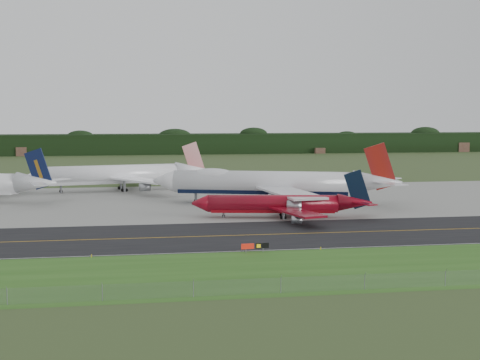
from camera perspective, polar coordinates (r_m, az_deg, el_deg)
name	(u,v)px	position (r m, az deg, el deg)	size (l,w,h in m)	color
ground	(259,231)	(140.06, 1.62, -4.39)	(600.00, 600.00, 0.00)	#36441F
grass_verge	(300,270)	(106.57, 5.14, -7.63)	(400.00, 30.00, 0.01)	#2D5B1A
taxiway	(262,235)	(136.19, 1.93, -4.68)	(400.00, 32.00, 0.02)	black
apron	(226,200)	(189.83, -1.24, -1.72)	(400.00, 78.00, 0.01)	gray
taxiway_centreline	(262,234)	(136.19, 1.93, -4.67)	(400.00, 0.40, 0.00)	#C48812
taxiway_edge_line	(279,250)	(121.29, 3.34, -5.97)	(400.00, 0.25, 0.00)	silver
perimeter_fence	(323,284)	(94.13, 7.11, -8.76)	(320.00, 0.10, 320.00)	slate
horizon_treeline	(176,145)	(410.49, -5.50, 3.02)	(700.00, 25.00, 12.00)	black
jet_ba_747	(271,183)	(180.69, 2.68, -0.26)	(66.11, 53.47, 16.98)	silver
jet_red_737	(283,204)	(157.81, 3.66, -2.09)	(42.47, 34.19, 11.50)	maroon
jet_star_tail	(122,175)	(215.75, -10.06, 0.44)	(57.79, 47.73, 15.28)	white
taxiway_sign	(255,246)	(118.57, 1.28, -5.66)	(5.02, 0.61, 1.68)	slate
edge_marker_left	(91,256)	(117.75, -12.56, -6.34)	(0.16, 0.16, 0.50)	yellow
edge_marker_center	(321,248)	(122.11, 6.89, -5.81)	(0.16, 0.16, 0.50)	yellow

